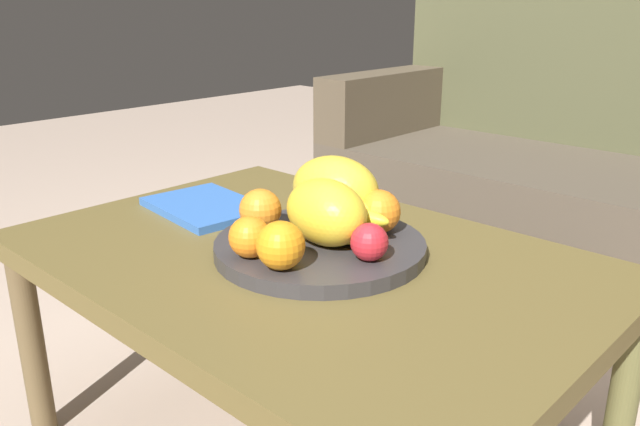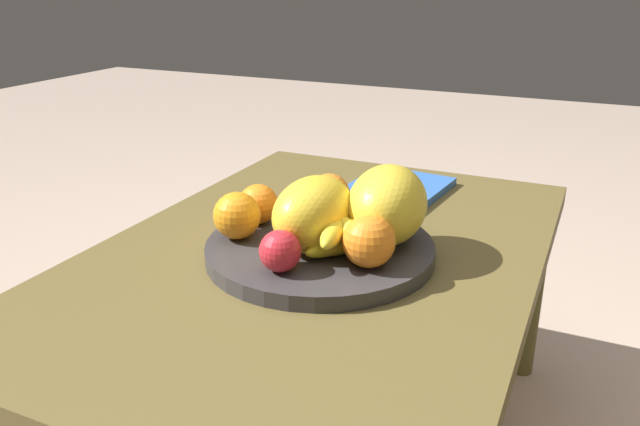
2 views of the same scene
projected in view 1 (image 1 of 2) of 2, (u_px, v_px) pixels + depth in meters
name	position (u px, v px, depth m)	size (l,w,h in m)	color
coffee_table	(304.00, 277.00, 1.14)	(1.02, 0.69, 0.45)	brown
couch	(609.00, 195.00, 1.93)	(1.70, 0.70, 0.90)	#4D4337
fruit_bowl	(320.00, 247.00, 1.11)	(0.37, 0.37, 0.03)	#353335
melon_large_front	(326.00, 212.00, 1.07)	(0.16, 0.11, 0.11)	yellow
melon_smaller_beside	(335.00, 189.00, 1.18)	(0.17, 0.12, 0.12)	yellow
orange_front	(379.00, 212.00, 1.13)	(0.08, 0.08, 0.08)	orange
orange_left	(260.00, 210.00, 1.14)	(0.08, 0.08, 0.08)	orange
orange_right	(281.00, 245.00, 0.98)	(0.08, 0.08, 0.08)	orange
orange_back	(250.00, 237.00, 1.03)	(0.07, 0.07, 0.07)	orange
apple_front	(369.00, 242.00, 1.01)	(0.06, 0.06, 0.06)	red
banana_bunch	(348.00, 221.00, 1.12)	(0.18, 0.14, 0.06)	yellow
magazine	(206.00, 206.00, 1.34)	(0.25, 0.18, 0.02)	#3467BD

